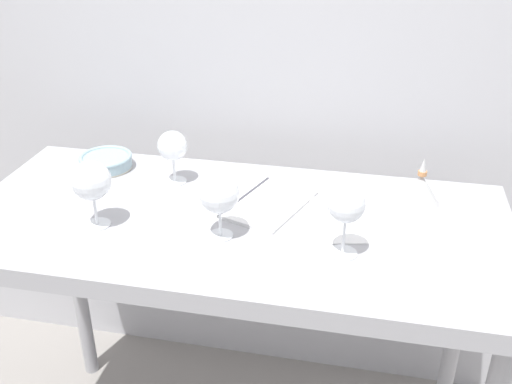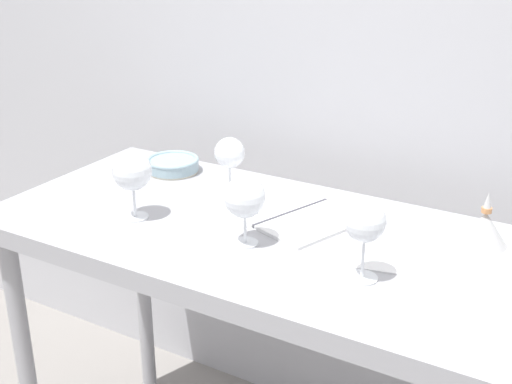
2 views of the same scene
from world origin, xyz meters
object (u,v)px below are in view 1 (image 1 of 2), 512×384
(wine_glass_near_left, at_px, (91,182))
(decanter_funnel, at_px, (420,188))
(wine_glass_near_right, at_px, (346,206))
(tasting_sheet_upper, at_px, (349,219))
(open_notebook, at_px, (245,197))
(tasting_bowl, at_px, (106,161))
(wine_glass_near_center, at_px, (219,195))
(wine_glass_far_left, at_px, (173,147))

(wine_glass_near_left, distance_m, decanter_funnel, 0.84)
(wine_glass_near_right, bearing_deg, tasting_sheet_upper, 88.41)
(open_notebook, relative_size, tasting_bowl, 2.45)
(tasting_bowl, relative_size, decanter_funnel, 1.21)
(wine_glass_near_right, relative_size, tasting_sheet_upper, 0.74)
(tasting_sheet_upper, relative_size, decanter_funnel, 1.80)
(wine_glass_near_right, relative_size, open_notebook, 0.45)
(wine_glass_near_center, height_order, open_notebook, wine_glass_near_center)
(wine_glass_near_left, xyz_separation_m, decanter_funnel, (0.79, 0.29, -0.08))
(wine_glass_near_center, distance_m, open_notebook, 0.23)
(wine_glass_near_center, bearing_deg, wine_glass_near_right, -3.36)
(wine_glass_near_left, relative_size, wine_glass_near_right, 1.00)
(decanter_funnel, bearing_deg, tasting_bowl, 178.30)
(wine_glass_near_center, xyz_separation_m, tasting_sheet_upper, (0.30, 0.14, -0.11))
(wine_glass_near_center, relative_size, wine_glass_near_right, 0.95)
(tasting_sheet_upper, bearing_deg, wine_glass_near_left, -178.50)
(wine_glass_near_left, distance_m, tasting_sheet_upper, 0.64)
(wine_glass_near_center, bearing_deg, wine_glass_near_left, -177.60)
(tasting_bowl, bearing_deg, wine_glass_near_left, -69.52)
(wine_glass_near_center, height_order, tasting_bowl, wine_glass_near_center)
(wine_glass_far_left, height_order, decanter_funnel, wine_glass_far_left)
(wine_glass_near_left, distance_m, wine_glass_near_right, 0.61)
(wine_glass_far_left, distance_m, decanter_funnel, 0.68)
(wine_glass_near_right, height_order, tasting_sheet_upper, wine_glass_near_right)
(wine_glass_far_left, relative_size, decanter_funnel, 1.19)
(tasting_sheet_upper, xyz_separation_m, tasting_bowl, (-0.73, 0.16, 0.02))
(wine_glass_near_right, bearing_deg, tasting_bowl, 156.32)
(wine_glass_near_center, xyz_separation_m, open_notebook, (0.02, 0.20, -0.11))
(wine_glass_near_left, height_order, open_notebook, wine_glass_near_left)
(wine_glass_near_right, height_order, decanter_funnel, wine_glass_near_right)
(open_notebook, height_order, tasting_bowl, tasting_bowl)
(wine_glass_near_left, bearing_deg, open_notebook, 32.93)
(open_notebook, bearing_deg, wine_glass_near_left, -127.69)
(open_notebook, height_order, decanter_funnel, decanter_funnel)
(wine_glass_far_left, xyz_separation_m, tasting_sheet_upper, (0.50, -0.11, -0.11))
(open_notebook, bearing_deg, wine_glass_far_left, -174.81)
(open_notebook, bearing_deg, decanter_funnel, 28.57)
(wine_glass_near_left, xyz_separation_m, open_notebook, (0.33, 0.21, -0.12))
(wine_glass_near_left, bearing_deg, wine_glass_near_center, 2.40)
(open_notebook, height_order, tasting_sheet_upper, open_notebook)
(wine_glass_far_left, distance_m, tasting_sheet_upper, 0.52)
(wine_glass_near_center, relative_size, tasting_sheet_upper, 0.71)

